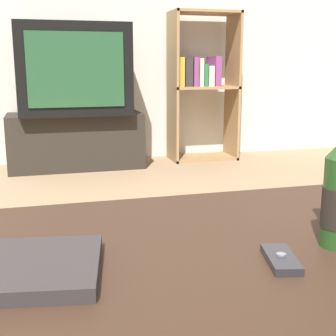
% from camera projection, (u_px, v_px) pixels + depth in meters
% --- Properties ---
extents(coffee_table, '(1.38, 0.76, 0.42)m').
position_uv_depth(coffee_table, '(144.00, 287.00, 0.83)').
color(coffee_table, '#332116').
rests_on(coffee_table, ground_plane).
extents(tv_stand, '(0.97, 0.40, 0.41)m').
position_uv_depth(tv_stand, '(76.00, 141.00, 3.47)').
color(tv_stand, '#28231E').
rests_on(tv_stand, ground_plane).
extents(television, '(0.78, 0.57, 0.63)m').
position_uv_depth(television, '(73.00, 69.00, 3.36)').
color(television, black).
rests_on(television, tv_stand).
extents(bookshelf, '(0.53, 0.30, 1.16)m').
position_uv_depth(bookshelf, '(201.00, 82.00, 3.70)').
color(bookshelf, '#99754C').
rests_on(bookshelf, ground_plane).
extents(cell_phone, '(0.07, 0.12, 0.02)m').
position_uv_depth(cell_phone, '(281.00, 259.00, 0.80)').
color(cell_phone, '#232328').
rests_on(cell_phone, coffee_table).
extents(table_book, '(0.23, 0.24, 0.02)m').
position_uv_depth(table_book, '(38.00, 267.00, 0.76)').
color(table_book, '#2D2828').
rests_on(table_book, coffee_table).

